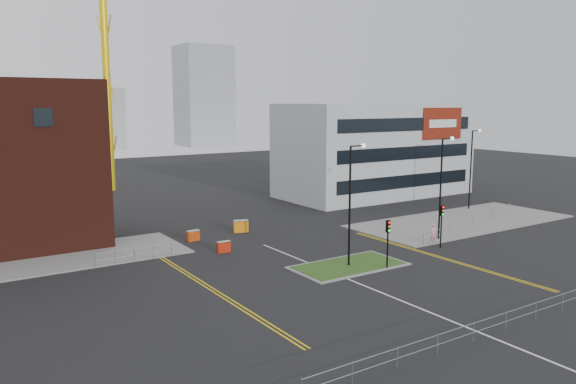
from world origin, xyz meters
TOP-DOWN VIEW (x-y plane):
  - ground at (0.00, 0.00)m, footprint 200.00×200.00m
  - pavement_right at (22.00, 14.00)m, footprint 24.00×10.00m
  - island_kerb at (2.00, 8.00)m, footprint 8.60×4.60m
  - grass_island at (2.00, 8.00)m, footprint 8.00×4.00m
  - office_block at (26.01, 31.97)m, footprint 25.00×12.20m
  - streetlamp_island at (2.22, 8.00)m, footprint 1.46×0.36m
  - streetlamp_right_near at (14.22, 10.00)m, footprint 1.46×0.36m
  - streetlamp_right_far at (28.22, 18.00)m, footprint 1.46×0.36m
  - traffic_light_island at (4.00, 5.98)m, footprint 0.28×0.33m
  - traffic_light_right at (12.00, 7.98)m, footprint 0.28×0.33m
  - railing_front at (0.00, -6.00)m, footprint 24.05×0.05m
  - railing_left at (-11.00, 18.00)m, footprint 6.05×0.05m
  - railing_right at (20.50, 11.50)m, footprint 19.05×5.05m
  - centre_line at (0.00, 2.00)m, footprint 0.15×30.00m
  - yellow_left_a at (-9.00, 10.00)m, footprint 0.12×24.00m
  - yellow_left_b at (-8.70, 10.00)m, footprint 0.12×24.00m
  - yellow_right_a at (9.50, 6.00)m, footprint 0.12×20.00m
  - yellow_right_b at (9.80, 6.00)m, footprint 0.12×20.00m
  - skyline_b at (10.00, 130.00)m, footprint 24.00×12.00m
  - skyline_c at (45.00, 125.00)m, footprint 14.00×12.00m
  - pedestrian at (12.41, 9.16)m, footprint 0.69×0.48m
  - barrier_left at (-4.51, 21.65)m, footprint 1.18×0.49m
  - barrier_mid at (-4.00, 16.71)m, footprint 1.12×0.41m
  - barrier_right at (0.68, 22.36)m, footprint 1.45×0.86m

SIDE VIEW (x-z plane):
  - ground at x=0.00m, z-range 0.00..0.00m
  - centre_line at x=0.00m, z-range 0.00..0.01m
  - yellow_left_a at x=-9.00m, z-range 0.00..0.01m
  - yellow_left_b at x=-8.70m, z-range 0.00..0.01m
  - yellow_right_a at x=9.50m, z-range 0.00..0.01m
  - yellow_right_b at x=9.80m, z-range 0.00..0.01m
  - island_kerb at x=2.00m, z-range 0.00..0.08m
  - pavement_right at x=22.00m, z-range 0.00..0.12m
  - grass_island at x=2.00m, z-range 0.00..0.12m
  - barrier_mid at x=-4.00m, z-range 0.04..0.97m
  - barrier_left at x=-4.51m, z-range 0.04..1.00m
  - barrier_right at x=0.68m, z-range 0.05..1.21m
  - railing_left at x=-11.00m, z-range 0.19..1.29m
  - railing_right at x=20.50m, z-range 0.23..1.33m
  - railing_front at x=0.00m, z-range 0.23..1.33m
  - pedestrian at x=12.41m, z-range 0.00..1.82m
  - traffic_light_island at x=4.00m, z-range 0.74..4.39m
  - traffic_light_right at x=12.00m, z-range 0.74..4.39m
  - streetlamp_island at x=2.22m, z-range 0.82..10.00m
  - streetlamp_right_near at x=14.22m, z-range 0.82..10.00m
  - streetlamp_right_far at x=28.22m, z-range 0.82..10.00m
  - office_block at x=26.01m, z-range 0.00..12.00m
  - skyline_b at x=10.00m, z-range 0.00..16.00m
  - skyline_c at x=45.00m, z-range 0.00..28.00m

